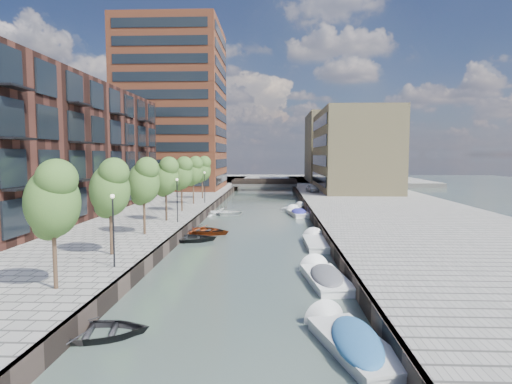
# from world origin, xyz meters

# --- Properties ---
(water) EXTENTS (300.00, 300.00, 0.00)m
(water) POSITION_xyz_m (0.00, 40.00, 0.00)
(water) COLOR #38473F
(water) RESTS_ON ground
(quay_right) EXTENTS (20.00, 140.00, 1.00)m
(quay_right) POSITION_xyz_m (16.00, 40.00, 0.50)
(quay_right) COLOR gray
(quay_right) RESTS_ON ground
(quay_wall_left) EXTENTS (0.25, 140.00, 1.00)m
(quay_wall_left) POSITION_xyz_m (-6.10, 40.00, 0.50)
(quay_wall_left) COLOR #332823
(quay_wall_left) RESTS_ON ground
(quay_wall_right) EXTENTS (0.25, 140.00, 1.00)m
(quay_wall_right) POSITION_xyz_m (6.10, 40.00, 0.50)
(quay_wall_right) COLOR #332823
(quay_wall_right) RESTS_ON ground
(far_closure) EXTENTS (80.00, 40.00, 1.00)m
(far_closure) POSITION_xyz_m (0.00, 100.00, 0.50)
(far_closure) COLOR gray
(far_closure) RESTS_ON ground
(apartment_block) EXTENTS (8.00, 38.00, 14.00)m
(apartment_block) POSITION_xyz_m (-20.00, 30.00, 8.00)
(apartment_block) COLOR black
(apartment_block) RESTS_ON quay_left
(tower) EXTENTS (18.00, 18.00, 30.00)m
(tower) POSITION_xyz_m (-17.00, 65.00, 16.00)
(tower) COLOR brown
(tower) RESTS_ON quay_left
(tan_block_near) EXTENTS (12.00, 25.00, 14.00)m
(tan_block_near) POSITION_xyz_m (16.00, 62.00, 8.00)
(tan_block_near) COLOR tan
(tan_block_near) RESTS_ON quay_right
(tan_block_far) EXTENTS (12.00, 20.00, 16.00)m
(tan_block_far) POSITION_xyz_m (16.00, 88.00, 9.00)
(tan_block_far) COLOR tan
(tan_block_far) RESTS_ON quay_right
(bridge) EXTENTS (13.00, 6.00, 1.30)m
(bridge) POSITION_xyz_m (0.00, 72.00, 1.39)
(bridge) COLOR gray
(bridge) RESTS_ON ground
(tree_0) EXTENTS (2.50, 2.50, 5.95)m
(tree_0) POSITION_xyz_m (-8.50, 4.00, 5.31)
(tree_0) COLOR #382619
(tree_0) RESTS_ON quay_left
(tree_1) EXTENTS (2.50, 2.50, 5.95)m
(tree_1) POSITION_xyz_m (-8.50, 11.00, 5.31)
(tree_1) COLOR #382619
(tree_1) RESTS_ON quay_left
(tree_2) EXTENTS (2.50, 2.50, 5.95)m
(tree_2) POSITION_xyz_m (-8.50, 18.00, 5.31)
(tree_2) COLOR #382619
(tree_2) RESTS_ON quay_left
(tree_3) EXTENTS (2.50, 2.50, 5.95)m
(tree_3) POSITION_xyz_m (-8.50, 25.00, 5.31)
(tree_3) COLOR #382619
(tree_3) RESTS_ON quay_left
(tree_4) EXTENTS (2.50, 2.50, 5.95)m
(tree_4) POSITION_xyz_m (-8.50, 32.00, 5.31)
(tree_4) COLOR #382619
(tree_4) RESTS_ON quay_left
(tree_5) EXTENTS (2.50, 2.50, 5.95)m
(tree_5) POSITION_xyz_m (-8.50, 39.00, 5.31)
(tree_5) COLOR #382619
(tree_5) RESTS_ON quay_left
(tree_6) EXTENTS (2.50, 2.50, 5.95)m
(tree_6) POSITION_xyz_m (-8.50, 46.00, 5.31)
(tree_6) COLOR #382619
(tree_6) RESTS_ON quay_left
(lamp_0) EXTENTS (0.24, 0.24, 4.12)m
(lamp_0) POSITION_xyz_m (-7.20, 8.00, 3.51)
(lamp_0) COLOR black
(lamp_0) RESTS_ON quay_left
(lamp_1) EXTENTS (0.24, 0.24, 4.12)m
(lamp_1) POSITION_xyz_m (-7.20, 24.00, 3.51)
(lamp_1) COLOR black
(lamp_1) RESTS_ON quay_left
(lamp_2) EXTENTS (0.24, 0.24, 4.12)m
(lamp_2) POSITION_xyz_m (-7.20, 40.00, 3.51)
(lamp_2) COLOR black
(lamp_2) RESTS_ON quay_left
(sloop_0) EXTENTS (4.83, 3.87, 0.89)m
(sloop_0) POSITION_xyz_m (-5.40, 1.00, 0.00)
(sloop_0) COLOR black
(sloop_0) RESTS_ON ground
(sloop_1) EXTENTS (5.06, 3.85, 0.98)m
(sloop_1) POSITION_xyz_m (-5.37, 20.07, 0.00)
(sloop_1) COLOR black
(sloop_1) RESTS_ON ground
(sloop_2) EXTENTS (5.57, 4.59, 1.00)m
(sloop_2) POSITION_xyz_m (-4.60, 23.50, 0.00)
(sloop_2) COLOR maroon
(sloop_2) RESTS_ON ground
(sloop_3) EXTENTS (5.16, 3.81, 1.03)m
(sloop_3) POSITION_xyz_m (-4.38, 35.97, 0.00)
(sloop_3) COLOR white
(sloop_3) RESTS_ON ground
(sloop_4) EXTENTS (5.59, 4.53, 1.02)m
(sloop_4) POSITION_xyz_m (-5.13, 23.99, 0.00)
(sloop_4) COLOR black
(sloop_4) RESTS_ON ground
(motorboat_0) EXTENTS (3.41, 5.89, 1.86)m
(motorboat_0) POSITION_xyz_m (4.69, 0.51, 0.23)
(motorboat_0) COLOR silver
(motorboat_0) RESTS_ON ground
(motorboat_1) EXTENTS (2.68, 5.86, 1.88)m
(motorboat_1) POSITION_xyz_m (4.72, 9.01, 0.23)
(motorboat_1) COLOR white
(motorboat_1) RESTS_ON ground
(motorboat_2) EXTENTS (2.11, 5.74, 1.90)m
(motorboat_2) POSITION_xyz_m (5.30, 19.11, 0.11)
(motorboat_2) COLOR silver
(motorboat_2) RESTS_ON ground
(motorboat_3) EXTENTS (2.87, 5.81, 1.85)m
(motorboat_3) POSITION_xyz_m (4.74, 36.39, 0.23)
(motorboat_3) COLOR silver
(motorboat_3) RESTS_ON ground
(motorboat_4) EXTENTS (3.43, 5.02, 1.59)m
(motorboat_4) POSITION_xyz_m (4.62, 41.56, 0.19)
(motorboat_4) COLOR #B0B0AE
(motorboat_4) RESTS_ON ground
(car) EXTENTS (2.27, 4.01, 1.29)m
(car) POSITION_xyz_m (8.43, 57.25, 1.64)
(car) COLOR silver
(car) RESTS_ON quay_right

